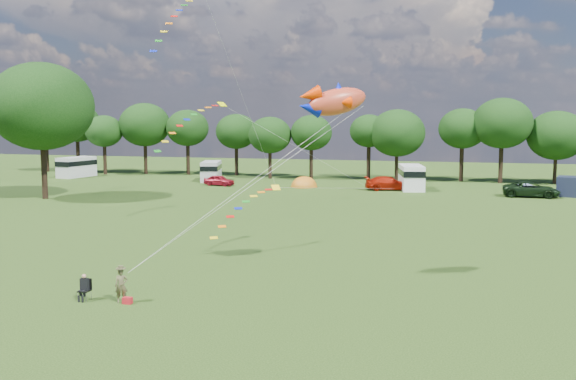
% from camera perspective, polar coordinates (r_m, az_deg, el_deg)
% --- Properties ---
extents(ground_plane, '(180.00, 180.00, 0.00)m').
position_cam_1_polar(ground_plane, '(29.07, -4.08, -9.64)').
color(ground_plane, black).
rests_on(ground_plane, ground).
extents(tree_line, '(102.98, 10.98, 10.27)m').
position_cam_1_polar(tree_line, '(81.49, 12.18, 5.22)').
color(tree_line, black).
rests_on(tree_line, ground).
extents(big_tree, '(10.00, 10.00, 13.28)m').
position_cam_1_polar(big_tree, '(66.98, -21.07, 6.94)').
color(big_tree, black).
rests_on(big_tree, ground).
extents(car_a, '(3.91, 2.06, 1.24)m').
position_cam_1_polar(car_a, '(75.24, -6.14, 0.86)').
color(car_a, maroon).
rests_on(car_a, ground).
extents(car_c, '(5.38, 3.35, 1.50)m').
position_cam_1_polar(car_c, '(71.21, 8.94, 0.60)').
color(car_c, '#A81706').
rests_on(car_c, ground).
extents(car_d, '(5.76, 2.86, 1.53)m').
position_cam_1_polar(car_d, '(68.80, 20.80, 0.05)').
color(car_d, black).
rests_on(car_d, ground).
extents(campervan_a, '(3.19, 5.75, 2.67)m').
position_cam_1_polar(campervan_a, '(89.80, -18.29, 2.01)').
color(campervan_a, silver).
rests_on(campervan_a, ground).
extents(campervan_b, '(3.33, 5.40, 2.46)m').
position_cam_1_polar(campervan_b, '(80.57, -6.85, 1.73)').
color(campervan_b, '#BDBDBF').
rests_on(campervan_b, ground).
extents(campervan_c, '(3.37, 5.87, 2.71)m').
position_cam_1_polar(campervan_c, '(72.00, 10.91, 1.18)').
color(campervan_c, white).
rests_on(campervan_c, ground).
extents(tent_orange, '(3.11, 3.40, 2.43)m').
position_cam_1_polar(tent_orange, '(73.50, 1.43, 0.29)').
color(tent_orange, orange).
rests_on(tent_orange, ground).
extents(tent_greyblue, '(3.26, 3.57, 2.42)m').
position_cam_1_polar(tent_greyblue, '(70.57, 20.18, -0.38)').
color(tent_greyblue, slate).
rests_on(tent_greyblue, ground).
extents(awning_navy, '(3.66, 3.20, 2.00)m').
position_cam_1_polar(awning_navy, '(70.94, 24.09, 0.28)').
color(awning_navy, '#181E31').
rests_on(awning_navy, ground).
extents(kite_flyer, '(0.65, 0.57, 1.50)m').
position_cam_1_polar(kite_flyer, '(29.22, -14.60, -8.23)').
color(kite_flyer, brown).
rests_on(kite_flyer, ground).
extents(camp_chair, '(0.49, 0.49, 1.19)m').
position_cam_1_polar(camp_chair, '(30.03, -17.61, -8.00)').
color(camp_chair, '#99999E').
rests_on(camp_chair, ground).
extents(kite_bag, '(0.41, 0.28, 0.28)m').
position_cam_1_polar(kite_bag, '(29.11, -14.09, -9.51)').
color(kite_bag, red).
rests_on(kite_bag, ground).
extents(fish_kite, '(3.64, 2.74, 1.97)m').
position_cam_1_polar(fish_kite, '(31.68, 3.92, 7.86)').
color(fish_kite, '#CA4026').
rests_on(fish_kite, ground).
extents(streamer_kite_a, '(3.44, 5.54, 5.80)m').
position_cam_1_polar(streamer_kite_a, '(59.40, -9.30, 15.39)').
color(streamer_kite_a, '#D5DB12').
rests_on(streamer_kite_a, ground).
extents(streamer_kite_b, '(4.25, 4.74, 3.81)m').
position_cam_1_polar(streamer_kite_b, '(50.17, -8.19, 6.34)').
color(streamer_kite_b, '#EEFF00').
rests_on(streamer_kite_b, ground).
extents(streamer_kite_c, '(3.09, 4.84, 2.76)m').
position_cam_1_polar(streamer_kite_c, '(39.03, -3.25, -1.11)').
color(streamer_kite_c, yellow).
rests_on(streamer_kite_c, ground).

